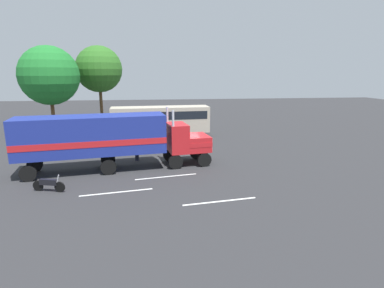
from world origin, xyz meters
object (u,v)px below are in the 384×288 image
parked_car (62,136)px  tree_center (99,69)px  tree_left (49,76)px  motorcycle (49,184)px  person_bystander (137,150)px  parked_bus (161,118)px  semi_truck (108,137)px

parked_car → tree_center: tree_center is taller
parked_car → tree_left: tree_left is taller
tree_left → tree_center: 7.79m
motorcycle → tree_center: (-1.03, 27.33, 7.14)m
person_bystander → parked_bus: (2.25, 9.78, 1.17)m
person_bystander → tree_left: bearing=126.2°
person_bystander → parked_bus: bearing=77.1°
semi_truck → tree_left: size_ratio=1.38×
motorcycle → parked_car: bearing=102.0°
semi_truck → tree_center: (-4.18, 23.36, 5.10)m
person_bystander → parked_car: (-7.91, 7.10, -0.09)m
parked_bus → motorcycle: bearing=-114.4°
motorcycle → person_bystander: bearing=51.3°
semi_truck → parked_car: (-6.01, 9.43, -1.72)m
semi_truck → tree_center: tree_center is taller
person_bystander → parked_car: bearing=138.1°
person_bystander → tree_left: tree_left is taller
semi_truck → parked_bus: semi_truck is taller
parked_bus → motorcycle: (-7.30, -16.09, -1.58)m
parked_bus → parked_car: bearing=-165.2°
semi_truck → person_bystander: (1.89, 2.33, -1.63)m
person_bystander → parked_bus: parked_bus is taller
semi_truck → motorcycle: bearing=-128.5°
parked_car → motorcycle: size_ratio=2.28×
motorcycle → tree_left: tree_left is taller
motorcycle → tree_left: 23.11m
parked_car → tree_center: bearing=82.5°
semi_truck → motorcycle: size_ratio=6.97×
parked_bus → motorcycle: size_ratio=5.40×
parked_bus → tree_left: size_ratio=1.07×
semi_truck → tree_center: 24.27m
parked_bus → parked_car: size_ratio=2.37×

